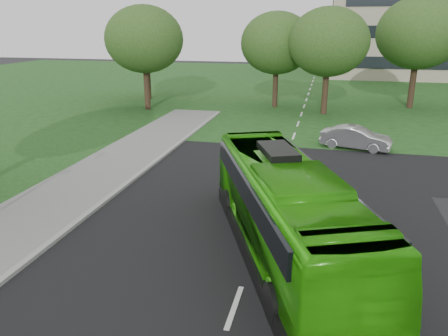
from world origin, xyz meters
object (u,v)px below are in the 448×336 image
object	(u,v)px
tree_park_c	(329,42)
tree_park_b	(277,43)
bus	(285,210)
sedan	(356,138)
tree_park_a	(144,39)
tree_park_d	(419,33)
tree_park_f	(146,41)

from	to	relation	value
tree_park_c	tree_park_b	bearing A→B (deg)	151.36
tree_park_c	bus	bearing A→B (deg)	-91.96
tree_park_c	bus	world-z (taller)	tree_park_c
tree_park_b	sedan	xyz separation A→B (m)	(6.73, -13.52, -5.11)
tree_park_b	sedan	bearing A→B (deg)	-63.55
tree_park_a	sedan	size ratio (longest dim) A/B	2.13
bus	tree_park_d	bearing A→B (deg)	51.38
tree_park_f	tree_park_b	bearing A→B (deg)	-6.82
tree_park_b	tree_park_c	xyz separation A→B (m)	(4.59, -2.51, 0.22)
tree_park_b	tree_park_d	world-z (taller)	tree_park_d
bus	sedan	xyz separation A→B (m)	(3.00, 14.23, -0.89)
tree_park_a	sedan	distance (m)	21.05
tree_park_a	tree_park_c	world-z (taller)	tree_park_a
tree_park_c	tree_park_d	bearing A→B (deg)	31.84
tree_park_c	tree_park_d	world-z (taller)	tree_park_d
tree_park_d	tree_park_b	bearing A→B (deg)	-169.38
bus	sedan	distance (m)	14.57
tree_park_f	sedan	size ratio (longest dim) A/B	2.02
tree_park_d	tree_park_f	world-z (taller)	tree_park_d
tree_park_f	bus	world-z (taller)	tree_park_f
bus	tree_park_a	bearing A→B (deg)	99.51
tree_park_f	bus	distance (m)	34.25
tree_park_a	bus	size ratio (longest dim) A/B	0.80
tree_park_a	tree_park_f	distance (m)	5.98
tree_park_a	tree_park_d	world-z (taller)	tree_park_d
tree_park_b	tree_park_f	bearing A→B (deg)	173.18
tree_park_a	sedan	xyz separation A→B (m)	(17.93, -9.57, -5.48)
tree_park_d	sedan	distance (m)	17.84
tree_park_f	sedan	world-z (taller)	tree_park_f
tree_park_b	tree_park_f	size ratio (longest dim) A/B	1.00
tree_park_d	tree_park_c	bearing A→B (deg)	-148.16
tree_park_a	bus	distance (m)	28.47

